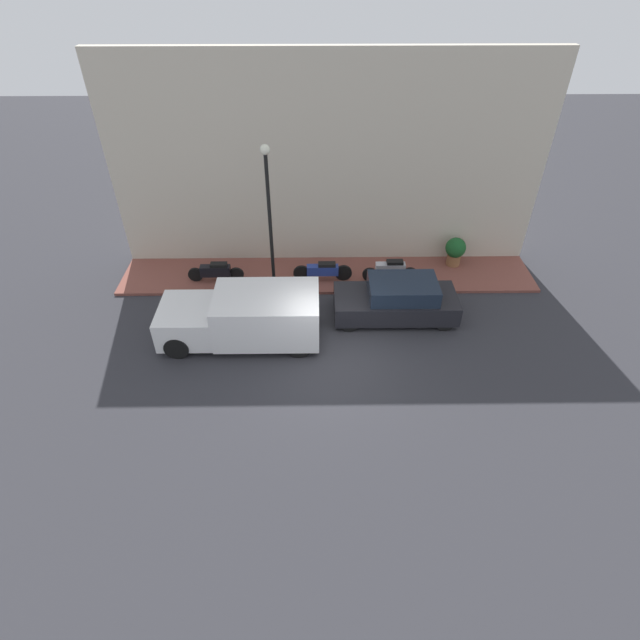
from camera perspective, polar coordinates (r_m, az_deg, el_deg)
The scene contains 10 objects.
ground_plane at distance 15.21m, azimuth 1.29°, elevation -4.57°, with size 60.00×60.00×0.00m, color #2D2D33.
sidewalk at distance 18.80m, azimuth 0.86°, elevation 5.17°, with size 2.36×15.24×0.11m.
building_facade at distance 18.28m, azimuth 0.86°, elevation 17.24°, with size 0.30×15.24×7.52m.
parked_car at distance 16.65m, azimuth 8.79°, elevation 2.26°, with size 1.70×4.03×1.39m.
delivery_van at distance 15.63m, azimuth -8.81°, elevation 0.41°, with size 2.04×4.93×1.64m.
motorcycle_black at distance 18.57m, azimuth -11.81°, elevation 5.48°, with size 0.30×2.03×0.74m.
motorcycle_blue at distance 18.20m, azimuth 0.34°, elevation 5.68°, with size 0.30×2.14×0.73m.
scooter_silver at distance 18.35m, azimuth 8.05°, elevation 5.68°, with size 0.30×2.00×0.84m.
streetlamp at distance 16.53m, azimuth -5.88°, elevation 13.05°, with size 0.32×0.32×5.15m.
potted_plant at distance 19.69m, azimuth 15.20°, elevation 7.72°, with size 0.76×0.76×1.11m.
Camera 1 is at (-11.10, 0.49, 10.38)m, focal length 28.00 mm.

